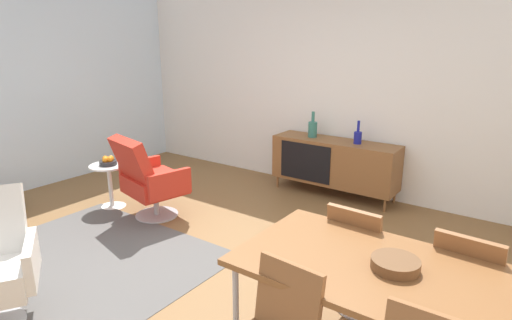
# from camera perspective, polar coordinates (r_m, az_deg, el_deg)

# --- Properties ---
(ground_plane) EXTENTS (8.32, 8.32, 0.00)m
(ground_plane) POSITION_cam_1_polar(r_m,az_deg,el_deg) (3.95, -8.13, -13.48)
(ground_plane) COLOR brown
(wall_back) EXTENTS (6.80, 0.12, 2.80)m
(wall_back) POSITION_cam_1_polar(r_m,az_deg,el_deg) (5.63, 10.11, 10.28)
(wall_back) COLOR white
(wall_back) RESTS_ON ground_plane
(wall_window_left) EXTENTS (0.12, 5.60, 2.80)m
(wall_window_left) POSITION_cam_1_polar(r_m,az_deg,el_deg) (6.16, -31.08, 8.75)
(wall_window_left) COLOR silver
(wall_window_left) RESTS_ON ground_plane
(sideboard) EXTENTS (1.60, 0.45, 0.72)m
(sideboard) POSITION_cam_1_polar(r_m,az_deg,el_deg) (5.43, 10.52, -0.26)
(sideboard) COLOR brown
(sideboard) RESTS_ON ground_plane
(vase_cobalt) EXTENTS (0.09, 0.09, 0.28)m
(vase_cobalt) POSITION_cam_1_polar(r_m,az_deg,el_deg) (5.24, 13.61, 3.09)
(vase_cobalt) COLOR navy
(vase_cobalt) RESTS_ON sideboard
(vase_sculptural_dark) EXTENTS (0.11, 0.11, 0.33)m
(vase_sculptural_dark) POSITION_cam_1_polar(r_m,az_deg,el_deg) (5.48, 7.67, 4.23)
(vase_sculptural_dark) COLOR #337266
(vase_sculptural_dark) RESTS_ON sideboard
(dining_table) EXTENTS (1.60, 0.90, 0.74)m
(dining_table) POSITION_cam_1_polar(r_m,az_deg,el_deg) (2.47, 16.89, -14.71)
(dining_table) COLOR brown
(dining_table) RESTS_ON ground_plane
(wooden_bowl_on_table) EXTENTS (0.26, 0.26, 0.06)m
(wooden_bowl_on_table) POSITION_cam_1_polar(r_m,az_deg,el_deg) (2.45, 18.34, -13.23)
(wooden_bowl_on_table) COLOR brown
(wooden_bowl_on_table) RESTS_ON dining_table
(dining_chair_back_left) EXTENTS (0.41, 0.44, 0.86)m
(dining_chair_back_left) POSITION_cam_1_polar(r_m,az_deg,el_deg) (3.14, 13.82, -12.24)
(dining_chair_back_left) COLOR brown
(dining_chair_back_left) RESTS_ON ground_plane
(dining_chair_back_right) EXTENTS (0.42, 0.44, 0.86)m
(dining_chair_back_right) POSITION_cam_1_polar(r_m,az_deg,el_deg) (3.00, 26.68, -15.02)
(dining_chair_back_right) COLOR brown
(dining_chair_back_right) RESTS_ON ground_plane
(lounge_chair_red) EXTENTS (0.81, 0.77, 0.95)m
(lounge_chair_red) POSITION_cam_1_polar(r_m,az_deg,el_deg) (4.79, -14.32, -2.34)
(lounge_chair_red) COLOR red
(lounge_chair_red) RESTS_ON ground_plane
(side_table_round) EXTENTS (0.44, 0.44, 0.52)m
(side_table_round) POSITION_cam_1_polar(r_m,az_deg,el_deg) (5.29, -19.16, -2.68)
(side_table_round) COLOR white
(side_table_round) RESTS_ON ground_plane
(fruit_bowl) EXTENTS (0.20, 0.20, 0.11)m
(fruit_bowl) POSITION_cam_1_polar(r_m,az_deg,el_deg) (5.22, -19.40, -0.17)
(fruit_bowl) COLOR #262628
(fruit_bowl) RESTS_ON side_table_round
(magazine_stack) EXTENTS (0.34, 0.41, 0.24)m
(magazine_stack) POSITION_cam_1_polar(r_m,az_deg,el_deg) (5.64, -31.11, -5.19)
(magazine_stack) COLOR gold
(magazine_stack) RESTS_ON ground_plane
(area_rug) EXTENTS (2.20, 1.70, 0.01)m
(area_rug) POSITION_cam_1_polar(r_m,az_deg,el_deg) (4.25, -21.16, -12.21)
(area_rug) COLOR #595654
(area_rug) RESTS_ON ground_plane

